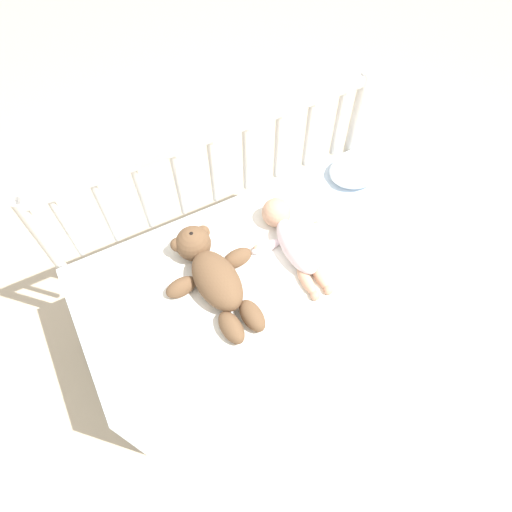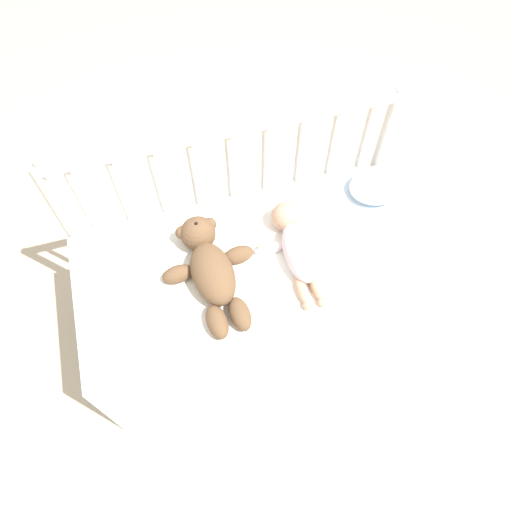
# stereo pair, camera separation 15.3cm
# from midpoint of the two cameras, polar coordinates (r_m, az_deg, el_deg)

# --- Properties ---
(ground_plane) EXTENTS (12.00, 12.00, 0.00)m
(ground_plane) POSITION_cam_midpoint_polar(r_m,az_deg,el_deg) (2.05, 2.07, -8.48)
(ground_plane) COLOR #C6B293
(crib_mattress) EXTENTS (1.24, 0.59, 0.52)m
(crib_mattress) POSITION_cam_midpoint_polar(r_m,az_deg,el_deg) (1.81, 2.32, -5.25)
(crib_mattress) COLOR silver
(crib_mattress) RESTS_ON ground_plane
(crib_rail) EXTENTS (1.24, 0.04, 0.86)m
(crib_rail) POSITION_cam_midpoint_polar(r_m,az_deg,el_deg) (1.69, -0.61, 9.44)
(crib_rail) COLOR beige
(crib_rail) RESTS_ON ground_plane
(blanket) EXTENTS (0.83, 0.51, 0.01)m
(blanket) POSITION_cam_midpoint_polar(r_m,az_deg,el_deg) (1.57, 2.76, -1.69)
(blanket) COLOR white
(blanket) RESTS_ON crib_mattress
(teddy_bear) EXTENTS (0.33, 0.45, 0.13)m
(teddy_bear) POSITION_cam_midpoint_polar(r_m,az_deg,el_deg) (1.51, -2.92, -1.55)
(teddy_bear) COLOR brown
(teddy_bear) RESTS_ON crib_mattress
(baby) EXTENTS (0.29, 0.41, 0.11)m
(baby) POSITION_cam_midpoint_polar(r_m,az_deg,el_deg) (1.58, 7.75, 1.11)
(baby) COLOR white
(baby) RESTS_ON crib_mattress
(small_pillow) EXTENTS (0.21, 0.17, 0.06)m
(small_pillow) POSITION_cam_midpoint_polar(r_m,az_deg,el_deg) (1.82, 17.17, 8.12)
(small_pillow) COLOR silver
(small_pillow) RESTS_ON crib_mattress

